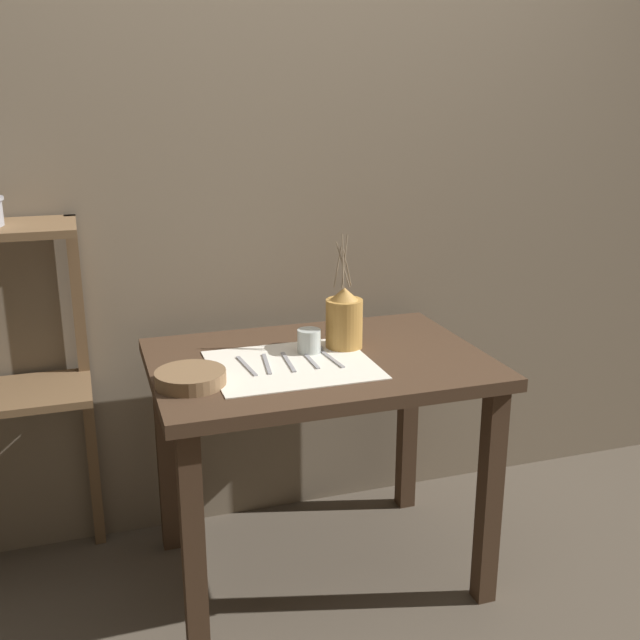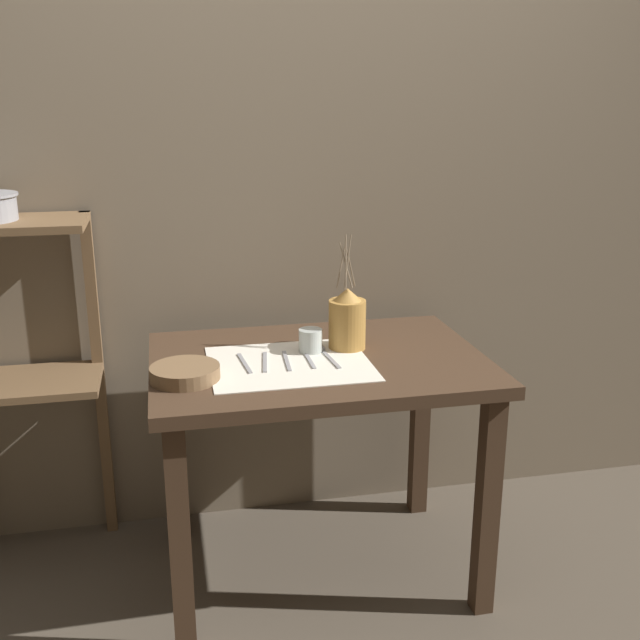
{
  "view_description": "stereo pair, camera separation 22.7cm",
  "coord_description": "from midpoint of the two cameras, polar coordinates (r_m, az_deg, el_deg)",
  "views": [
    {
      "loc": [
        -0.67,
        -2.07,
        1.53
      ],
      "look_at": [
        0.01,
        0.0,
        0.88
      ],
      "focal_mm": 42.0,
      "sensor_mm": 36.0,
      "label": 1
    },
    {
      "loc": [
        -0.45,
        -2.13,
        1.53
      ],
      "look_at": [
        0.01,
        0.0,
        0.88
      ],
      "focal_mm": 42.0,
      "sensor_mm": 36.0,
      "label": 2
    }
  ],
  "objects": [
    {
      "name": "ground_plane",
      "position": [
        2.66,
        2.46,
        -18.52
      ],
      "size": [
        12.0,
        12.0,
        0.0
      ],
      "primitive_type": "plane",
      "color": "brown"
    },
    {
      "name": "knife_center",
      "position": [
        2.24,
        -2.9,
        -3.36
      ],
      "size": [
        0.03,
        0.18,
        0.0
      ],
      "color": "#939399",
      "rests_on": "wooden_table"
    },
    {
      "name": "wooden_shelf_unit",
      "position": [
        2.54,
        -19.62,
        -0.87
      ],
      "size": [
        0.48,
        0.31,
        1.17
      ],
      "color": "brown",
      "rests_on": "ground_plane"
    },
    {
      "name": "spoon_inner",
      "position": [
        2.33,
        3.15,
        -2.53
      ],
      "size": [
        0.03,
        0.19,
        0.02
      ],
      "color": "#939399",
      "rests_on": "wooden_table"
    },
    {
      "name": "linen_cloth",
      "position": [
        2.25,
        0.56,
        -3.39
      ],
      "size": [
        0.48,
        0.4,
        0.0
      ],
      "color": "silver",
      "rests_on": "wooden_table"
    },
    {
      "name": "spoon_outer",
      "position": [
        2.33,
        1.66,
        -2.52
      ],
      "size": [
        0.02,
        0.19,
        0.02
      ],
      "color": "#939399",
      "rests_on": "wooden_table"
    },
    {
      "name": "wooden_bowl",
      "position": [
        2.13,
        -7.27,
        -4.09
      ],
      "size": [
        0.2,
        0.2,
        0.04
      ],
      "color": "brown",
      "rests_on": "wooden_table"
    },
    {
      "name": "wooden_table",
      "position": [
        2.35,
        2.65,
        -5.63
      ],
      "size": [
        1.02,
        0.72,
        0.76
      ],
      "color": "#422D1E",
      "rests_on": "ground_plane"
    },
    {
      "name": "glass_tumbler_near",
      "position": [
        2.33,
        2.06,
        -1.62
      ],
      "size": [
        0.07,
        0.07,
        0.07
      ],
      "color": "#B7C1BC",
      "rests_on": "wooden_table"
    },
    {
      "name": "pitcher_with_flowers",
      "position": [
        2.37,
        4.83,
        -0.09
      ],
      "size": [
        0.12,
        0.12,
        0.37
      ],
      "color": "#B7843D",
      "rests_on": "wooden_table"
    },
    {
      "name": "fork_inner",
      "position": [
        2.26,
        0.32,
        -3.17
      ],
      "size": [
        0.02,
        0.18,
        0.0
      ],
      "color": "#939399",
      "rests_on": "wooden_table"
    },
    {
      "name": "stone_wall_back",
      "position": [
        2.65,
        0.21,
        9.49
      ],
      "size": [
        7.0,
        0.06,
        2.4
      ],
      "color": "#7A6B56",
      "rests_on": "ground_plane"
    },
    {
      "name": "fork_outer",
      "position": [
        2.25,
        -1.34,
        -3.26
      ],
      "size": [
        0.04,
        0.18,
        0.0
      ],
      "color": "#939399",
      "rests_on": "wooden_table"
    }
  ]
}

